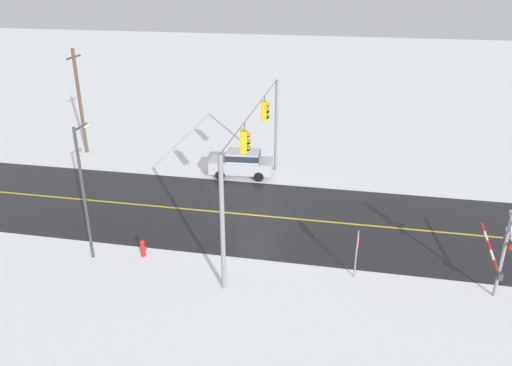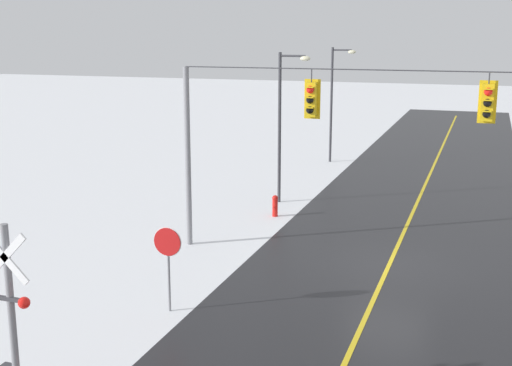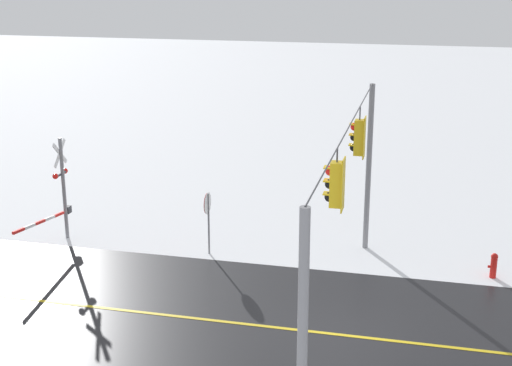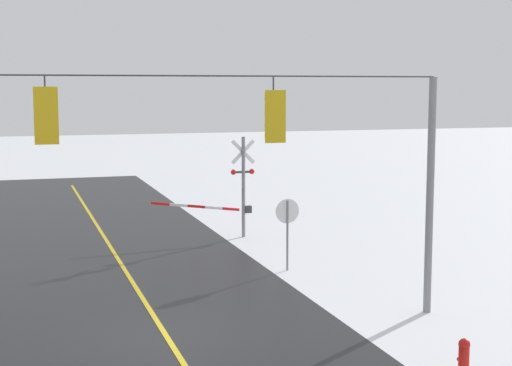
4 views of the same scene
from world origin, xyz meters
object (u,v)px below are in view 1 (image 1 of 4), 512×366
at_px(fire_hydrant, 143,247).
at_px(utility_pole, 80,101).
at_px(parked_car_silver, 242,162).
at_px(streetlamp_near, 84,181).
at_px(railroad_crossing, 501,251).
at_px(stop_sign, 358,244).

xyz_separation_m(fire_hydrant, utility_pole, (13.00, 10.03, 3.48)).
relative_size(parked_car_silver, streetlamp_near, 0.66).
distance_m(railroad_crossing, fire_hydrant, 15.99).
relative_size(parked_car_silver, utility_pole, 0.56).
height_order(stop_sign, parked_car_silver, stop_sign).
distance_m(stop_sign, streetlamp_near, 12.61).
distance_m(streetlamp_near, fire_hydrant, 4.19).
distance_m(parked_car_silver, streetlamp_near, 12.46).
height_order(streetlamp_near, fire_hydrant, streetlamp_near).
relative_size(railroad_crossing, parked_car_silver, 0.97).
bearing_deg(utility_pole, fire_hydrant, -142.35).
height_order(stop_sign, fire_hydrant, stop_sign).
bearing_deg(stop_sign, railroad_crossing, -89.42).
bearing_deg(utility_pole, railroad_crossing, -116.18).
height_order(fire_hydrant, utility_pole, utility_pole).
relative_size(parked_car_silver, fire_hydrant, 4.89).
bearing_deg(parked_car_silver, fire_hydrant, 167.15).
bearing_deg(streetlamp_near, railroad_crossing, -88.16).
bearing_deg(parked_car_silver, stop_sign, -144.30).
xyz_separation_m(stop_sign, utility_pole, (12.81, 20.08, 2.23)).
distance_m(streetlamp_near, utility_pole, 15.39).
height_order(stop_sign, railroad_crossing, railroad_crossing).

